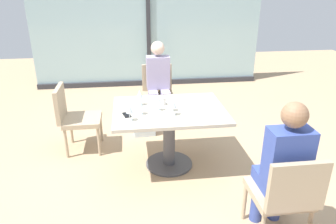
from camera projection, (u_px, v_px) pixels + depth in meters
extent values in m
plane|color=tan|center=(169.00, 164.00, 3.86)|extent=(12.00, 12.00, 0.00)
cube|color=#97B7BC|center=(148.00, 19.00, 6.26)|extent=(4.59, 0.03, 2.70)
cube|color=#2D2D33|center=(148.00, 19.00, 6.23)|extent=(0.08, 0.06, 2.70)
cube|color=#2D2D33|center=(150.00, 82.00, 6.74)|extent=(4.59, 0.10, 0.10)
cube|color=#BCB29E|center=(169.00, 110.00, 3.59)|extent=(1.26, 0.96, 0.04)
cylinder|color=#4C4C51|center=(169.00, 139.00, 3.73)|extent=(0.14, 0.14, 0.69)
cylinder|color=#4C4C51|center=(169.00, 163.00, 3.86)|extent=(0.56, 0.56, 0.02)
cube|color=tan|center=(278.00, 193.00, 2.67)|extent=(0.46, 0.46, 0.06)
cube|color=tan|center=(298.00, 188.00, 2.35)|extent=(0.46, 0.05, 0.42)
cylinder|color=tan|center=(286.00, 198.00, 2.96)|extent=(0.04, 0.04, 0.39)
cylinder|color=tan|center=(245.00, 202.00, 2.92)|extent=(0.04, 0.04, 0.39)
cube|color=tan|center=(159.00, 97.00, 4.82)|extent=(0.46, 0.46, 0.06)
cube|color=tan|center=(157.00, 78.00, 4.95)|extent=(0.46, 0.05, 0.42)
cylinder|color=tan|center=(147.00, 117.00, 4.70)|extent=(0.04, 0.04, 0.39)
cylinder|color=tan|center=(173.00, 116.00, 4.75)|extent=(0.04, 0.04, 0.39)
cylinder|color=tan|center=(145.00, 107.00, 5.06)|extent=(0.04, 0.04, 0.39)
cylinder|color=tan|center=(170.00, 106.00, 5.11)|extent=(0.04, 0.04, 0.39)
cube|color=tan|center=(83.00, 120.00, 4.06)|extent=(0.46, 0.46, 0.06)
cube|color=tan|center=(60.00, 103.00, 3.93)|extent=(0.05, 0.46, 0.42)
cylinder|color=tan|center=(99.00, 142.00, 3.98)|extent=(0.04, 0.04, 0.39)
cylinder|color=tan|center=(101.00, 128.00, 4.35)|extent=(0.04, 0.04, 0.39)
cylinder|color=tan|center=(66.00, 144.00, 3.94)|extent=(0.04, 0.04, 0.39)
cylinder|color=tan|center=(71.00, 130.00, 4.30)|extent=(0.04, 0.04, 0.39)
cylinder|color=#384C9E|center=(276.00, 198.00, 2.92)|extent=(0.11, 0.11, 0.45)
cube|color=#384C9E|center=(285.00, 178.00, 2.72)|extent=(0.13, 0.32, 0.11)
cylinder|color=#384C9E|center=(257.00, 200.00, 2.90)|extent=(0.11, 0.11, 0.45)
cube|color=#384C9E|center=(265.00, 180.00, 2.70)|extent=(0.13, 0.32, 0.11)
cube|color=#384C9E|center=(288.00, 157.00, 2.48)|extent=(0.34, 0.20, 0.48)
sphere|color=#936B4C|center=(295.00, 115.00, 2.34)|extent=(0.20, 0.20, 0.20)
cylinder|color=#9E93B7|center=(154.00, 114.00, 4.72)|extent=(0.11, 0.11, 0.45)
cube|color=#9E93B7|center=(153.00, 94.00, 4.70)|extent=(0.13, 0.32, 0.11)
cylinder|color=#9E93B7|center=(166.00, 113.00, 4.74)|extent=(0.11, 0.11, 0.45)
cube|color=#9E93B7|center=(165.00, 94.00, 4.72)|extent=(0.13, 0.32, 0.11)
cube|color=#9E93B7|center=(158.00, 72.00, 4.71)|extent=(0.34, 0.20, 0.48)
sphere|color=beige|center=(158.00, 48.00, 4.57)|extent=(0.20, 0.20, 0.20)
cylinder|color=silver|center=(171.00, 111.00, 3.52)|extent=(0.06, 0.06, 0.00)
cylinder|color=silver|center=(171.00, 107.00, 3.50)|extent=(0.01, 0.01, 0.08)
cone|color=silver|center=(171.00, 99.00, 3.47)|extent=(0.07, 0.07, 0.09)
cylinder|color=silver|center=(173.00, 115.00, 3.41)|extent=(0.06, 0.06, 0.00)
cylinder|color=silver|center=(173.00, 111.00, 3.40)|extent=(0.01, 0.01, 0.08)
cone|color=silver|center=(173.00, 103.00, 3.36)|extent=(0.07, 0.07, 0.09)
cylinder|color=silver|center=(140.00, 105.00, 3.69)|extent=(0.06, 0.06, 0.00)
cylinder|color=silver|center=(140.00, 101.00, 3.67)|extent=(0.01, 0.01, 0.08)
cone|color=silver|center=(140.00, 94.00, 3.63)|extent=(0.07, 0.07, 0.09)
cylinder|color=silver|center=(140.00, 114.00, 3.43)|extent=(0.06, 0.06, 0.00)
cylinder|color=silver|center=(140.00, 110.00, 3.42)|extent=(0.01, 0.01, 0.08)
cone|color=silver|center=(140.00, 102.00, 3.38)|extent=(0.07, 0.07, 0.09)
cylinder|color=silver|center=(158.00, 110.00, 3.54)|extent=(0.06, 0.06, 0.00)
cylinder|color=silver|center=(158.00, 106.00, 3.52)|extent=(0.01, 0.01, 0.08)
cone|color=silver|center=(158.00, 99.00, 3.49)|extent=(0.07, 0.07, 0.09)
cylinder|color=silver|center=(130.00, 120.00, 3.28)|extent=(0.06, 0.06, 0.00)
cylinder|color=silver|center=(130.00, 116.00, 3.27)|extent=(0.01, 0.01, 0.08)
cone|color=silver|center=(129.00, 108.00, 3.23)|extent=(0.07, 0.07, 0.09)
cylinder|color=white|center=(163.00, 101.00, 3.68)|extent=(0.08, 0.08, 0.09)
cube|color=black|center=(127.00, 115.00, 3.41)|extent=(0.10, 0.16, 0.01)
cube|color=silver|center=(144.00, 126.00, 4.54)|extent=(0.31, 0.18, 0.28)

